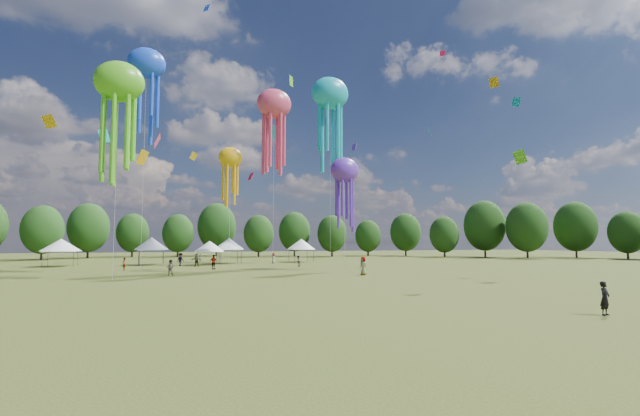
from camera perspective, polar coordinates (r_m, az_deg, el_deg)
name	(u,v)px	position (r m, az deg, el deg)	size (l,w,h in m)	color
ground	(430,325)	(19.93, 13.87, -14.21)	(300.00, 300.00, 0.00)	#384416
observer_main	(605,298)	(25.55, 32.48, -9.65)	(0.58, 0.38, 1.59)	black
spectator_near	(170,268)	(49.47, -18.50, -7.20)	(0.79, 0.62, 1.63)	gray
spectators_far	(232,261)	(62.78, -11.18, -6.62)	(24.67, 29.87, 1.92)	gray
festival_tents	(190,245)	(73.96, -16.18, -4.48)	(42.13, 9.06, 4.23)	#47474C
show_kites	(275,118)	(62.86, -5.74, 11.30)	(35.15, 24.09, 30.11)	#56C01F
small_kites	(241,53)	(64.44, -9.97, 18.87)	(78.36, 51.73, 46.50)	#56C01F
treeline	(195,224)	(79.08, -15.60, -1.97)	(201.57, 95.24, 13.43)	#38281C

